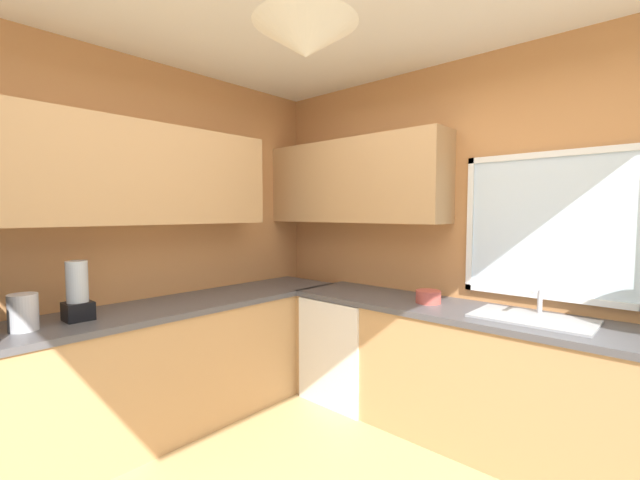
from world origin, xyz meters
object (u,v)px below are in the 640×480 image
object	(u,v)px
kettle	(23,312)
bowl	(428,297)
dishwasher	(350,346)
sink_assembly	(532,318)
blender_appliance	(78,294)

from	to	relation	value
kettle	bowl	size ratio (longest dim) A/B	1.14
bowl	dishwasher	bearing A→B (deg)	-177.50
sink_assembly	blender_appliance	world-z (taller)	blender_appliance
dishwasher	sink_assembly	xyz separation A→B (m)	(1.37, 0.04, 0.48)
dishwasher	blender_appliance	bearing A→B (deg)	-109.95
dishwasher	blender_appliance	world-z (taller)	blender_appliance
blender_appliance	sink_assembly	bearing A→B (deg)	42.37
dishwasher	kettle	size ratio (longest dim) A/B	4.14
dishwasher	kettle	xyz separation A→B (m)	(-0.64, -2.10, 0.57)
dishwasher	bowl	world-z (taller)	bowl
bowl	kettle	bearing A→B (deg)	-121.96
kettle	bowl	distance (m)	2.51
blender_appliance	bowl	bearing A→B (deg)	53.93
sink_assembly	dishwasher	bearing A→B (deg)	-178.50
sink_assembly	bowl	bearing A→B (deg)	-179.51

